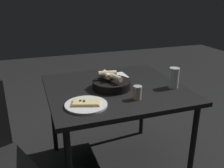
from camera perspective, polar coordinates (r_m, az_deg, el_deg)
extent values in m
plane|color=black|center=(2.17, 0.64, -18.40)|extent=(8.00, 8.00, 0.00)
cube|color=black|center=(1.81, 0.73, -1.14)|extent=(0.92, 0.98, 0.03)
cylinder|color=black|center=(1.86, 18.07, -13.95)|extent=(0.04, 0.04, 0.68)
cylinder|color=black|center=(2.45, 6.97, -4.36)|extent=(0.04, 0.04, 0.68)
cylinder|color=black|center=(2.24, -13.40, -7.33)|extent=(0.04, 0.04, 0.68)
cylinder|color=white|center=(1.52, -6.00, -4.81)|extent=(0.26, 0.26, 0.01)
cube|color=tan|center=(1.51, -6.01, -4.40)|extent=(0.14, 0.19, 0.01)
cube|color=beige|center=(1.51, -6.03, -4.13)|extent=(0.13, 0.18, 0.01)
sphere|color=brown|center=(1.51, -6.43, -4.04)|extent=(0.02, 0.02, 0.02)
sphere|color=brown|center=(1.52, -6.44, -3.90)|extent=(0.02, 0.02, 0.02)
sphere|color=brown|center=(1.52, -7.31, -3.88)|extent=(0.02, 0.02, 0.02)
cylinder|color=black|center=(1.77, -0.10, -0.12)|extent=(0.27, 0.27, 0.06)
cylinder|color=beige|center=(1.72, 0.75, 1.55)|extent=(0.13, 0.07, 0.04)
cylinder|color=beige|center=(1.78, -1.07, 2.42)|extent=(0.06, 0.13, 0.04)
cylinder|color=beige|center=(1.77, -1.30, 2.18)|extent=(0.14, 0.05, 0.04)
cylinder|color=#A71714|center=(1.84, -0.19, 0.34)|extent=(0.06, 0.06, 0.03)
cylinder|color=silver|center=(1.83, 14.09, 1.40)|extent=(0.07, 0.07, 0.15)
cylinder|color=#B8831E|center=(1.84, 14.00, 0.39)|extent=(0.06, 0.06, 0.07)
cylinder|color=#BFB299|center=(1.60, 5.89, -2.23)|extent=(0.05, 0.05, 0.07)
cylinder|color=maroon|center=(1.61, 5.87, -2.78)|extent=(0.05, 0.05, 0.04)
cylinder|color=#B7B7BC|center=(1.59, 5.95, -0.74)|extent=(0.06, 0.06, 0.01)
cube|color=white|center=(2.06, 1.62, 2.00)|extent=(0.16, 0.12, 0.00)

